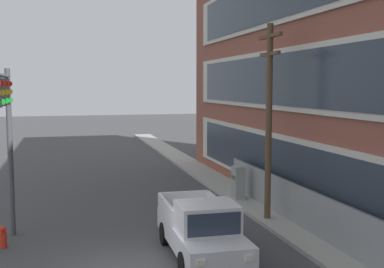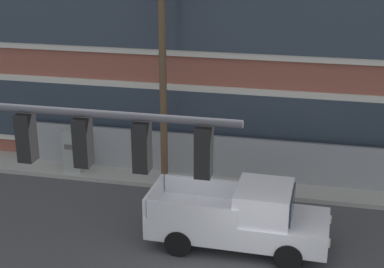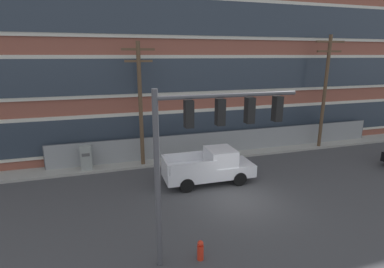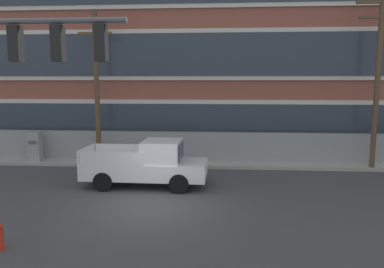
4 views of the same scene
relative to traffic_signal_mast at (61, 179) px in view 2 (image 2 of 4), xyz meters
name	(u,v)px [view 2 (image 2 of 4)]	position (x,y,z in m)	size (l,w,h in m)	color
sidewalk_building_side	(276,187)	(3.23, 10.49, -4.60)	(80.00, 1.80, 0.16)	#9E9B93
chain_link_fence	(351,169)	(5.82, 10.79, -3.76)	(25.64, 0.06, 1.79)	gray
traffic_signal_mast	(61,179)	(0.00, 0.00, 0.00)	(5.15, 0.43, 6.29)	#4C4C51
pickup_truck_white	(242,218)	(2.58, 6.22, -3.73)	(5.34, 2.17, 2.00)	silver
utility_pole_near_corner	(163,66)	(-0.84, 10.04, -0.23)	(2.04, 0.26, 8.13)	brown
electrical_cabinet	(74,153)	(-4.42, 10.08, -3.80)	(0.68, 0.51, 1.75)	#939993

